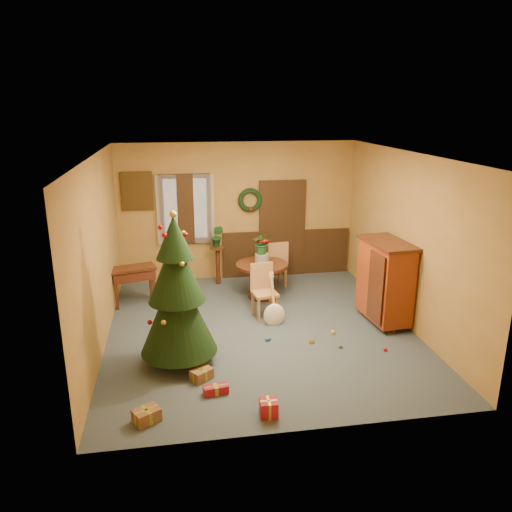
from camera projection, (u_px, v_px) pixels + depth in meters
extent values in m
plane|color=#33404A|center=(260.00, 330.00, 8.39)|extent=(5.50, 5.50, 0.00)
plane|color=silver|center=(261.00, 155.00, 7.54)|extent=(5.50, 5.50, 0.00)
plane|color=olive|center=(238.00, 212.00, 10.56)|extent=(5.00, 0.00, 5.00)
plane|color=olive|center=(304.00, 316.00, 5.37)|extent=(5.00, 0.00, 5.00)
plane|color=olive|center=(98.00, 254.00, 7.57)|extent=(0.00, 5.50, 5.50)
plane|color=olive|center=(407.00, 240.00, 8.36)|extent=(0.00, 5.50, 5.50)
cube|color=black|center=(286.00, 253.00, 10.96)|extent=(2.80, 0.06, 1.00)
cube|color=black|center=(282.00, 229.00, 10.78)|extent=(1.00, 0.08, 2.10)
cube|color=white|center=(282.00, 231.00, 10.82)|extent=(0.80, 0.03, 1.90)
cube|color=black|center=(186.00, 209.00, 10.31)|extent=(1.05, 0.08, 1.45)
cube|color=white|center=(185.00, 209.00, 10.34)|extent=(0.88, 0.03, 1.25)
cube|color=white|center=(167.00, 210.00, 10.20)|extent=(0.42, 0.02, 1.45)
cube|color=white|center=(204.00, 209.00, 10.32)|extent=(0.42, 0.02, 1.45)
torus|color=black|center=(250.00, 200.00, 10.45)|extent=(0.51, 0.11, 0.51)
cube|color=#4C3819|center=(137.00, 191.00, 10.05)|extent=(0.62, 0.05, 0.78)
cube|color=gray|center=(137.00, 191.00, 10.08)|extent=(0.48, 0.02, 0.62)
cylinder|color=black|center=(262.00, 265.00, 9.60)|extent=(1.01, 1.01, 0.05)
cylinder|color=black|center=(262.00, 268.00, 9.62)|extent=(0.90, 0.90, 0.04)
cylinder|color=black|center=(262.00, 281.00, 9.70)|extent=(0.16, 0.16, 0.56)
cylinder|color=black|center=(262.00, 295.00, 9.78)|extent=(0.54, 0.54, 0.09)
cylinder|color=slate|center=(262.00, 259.00, 9.57)|extent=(0.28, 0.28, 0.20)
imported|color=#1E4C23|center=(262.00, 243.00, 9.47)|extent=(0.39, 0.33, 0.43)
cube|color=#9D663E|center=(265.00, 294.00, 8.77)|extent=(0.47, 0.47, 0.05)
cube|color=#9D663E|center=(261.00, 276.00, 8.86)|extent=(0.41, 0.10, 0.49)
cube|color=#9D663E|center=(270.00, 301.00, 9.04)|extent=(0.05, 0.05, 0.42)
cube|color=#9D663E|center=(253.00, 303.00, 8.94)|extent=(0.05, 0.05, 0.42)
cube|color=#9D663E|center=(277.00, 308.00, 8.73)|extent=(0.05, 0.05, 0.42)
cube|color=#9D663E|center=(259.00, 310.00, 8.63)|extent=(0.05, 0.05, 0.42)
cube|color=#9D663E|center=(275.00, 265.00, 10.30)|extent=(0.47, 0.47, 0.05)
cube|color=#9D663E|center=(278.00, 255.00, 10.05)|extent=(0.42, 0.09, 0.50)
cube|color=#9D663E|center=(270.00, 279.00, 10.17)|extent=(0.05, 0.05, 0.43)
cube|color=#9D663E|center=(285.00, 277.00, 10.26)|extent=(0.05, 0.05, 0.43)
cube|color=#9D663E|center=(265.00, 274.00, 10.48)|extent=(0.05, 0.05, 0.43)
cube|color=#9D663E|center=(280.00, 272.00, 10.58)|extent=(0.05, 0.05, 0.43)
cylinder|color=black|center=(218.00, 266.00, 10.41)|extent=(0.10, 0.10, 0.78)
cylinder|color=black|center=(218.00, 248.00, 10.29)|extent=(0.31, 0.31, 0.03)
imported|color=#19471E|center=(217.00, 236.00, 10.22)|extent=(0.32, 0.30, 0.47)
cylinder|color=#382111|center=(180.00, 355.00, 7.29)|extent=(0.14, 0.14, 0.24)
cone|color=black|center=(178.00, 309.00, 7.07)|extent=(1.10, 1.10, 1.30)
cone|color=black|center=(176.00, 269.00, 6.90)|extent=(0.80, 0.80, 0.95)
cone|color=black|center=(174.00, 237.00, 6.77)|extent=(0.52, 0.52, 0.60)
sphere|color=gold|center=(173.00, 214.00, 6.67)|extent=(0.10, 0.10, 0.10)
cube|color=black|center=(132.00, 268.00, 9.26)|extent=(0.90, 0.61, 0.05)
cube|color=black|center=(133.00, 275.00, 9.30)|extent=(0.85, 0.56, 0.17)
cube|color=black|center=(115.00, 288.00, 9.31)|extent=(0.12, 0.29, 0.68)
cube|color=black|center=(153.00, 286.00, 9.42)|extent=(0.12, 0.29, 0.68)
cube|color=#58220A|center=(385.00, 281.00, 8.48)|extent=(0.63, 1.11, 1.32)
cube|color=black|center=(388.00, 243.00, 8.28)|extent=(0.70, 1.18, 0.05)
cylinder|color=black|center=(393.00, 330.00, 8.26)|extent=(0.07, 0.07, 0.10)
cylinder|color=black|center=(372.00, 309.00, 9.11)|extent=(0.07, 0.07, 0.10)
cube|color=brown|center=(147.00, 415.00, 5.95)|extent=(0.37, 0.34, 0.16)
cube|color=#A8A42C|center=(147.00, 415.00, 5.95)|extent=(0.28, 0.18, 0.16)
cube|color=#A8A42C|center=(147.00, 415.00, 5.95)|extent=(0.15, 0.21, 0.16)
cube|color=maroon|center=(269.00, 408.00, 6.05)|extent=(0.21, 0.21, 0.21)
cube|color=#A8A42C|center=(269.00, 408.00, 6.05)|extent=(0.21, 0.03, 0.21)
cube|color=#A8A42C|center=(269.00, 408.00, 6.05)|extent=(0.03, 0.21, 0.21)
cube|color=brown|center=(202.00, 374.00, 6.86)|extent=(0.34, 0.33, 0.15)
cube|color=#A8A42C|center=(202.00, 374.00, 6.86)|extent=(0.25, 0.19, 0.16)
cube|color=#A8A42C|center=(202.00, 374.00, 6.86)|extent=(0.15, 0.18, 0.16)
cube|color=maroon|center=(216.00, 390.00, 6.52)|extent=(0.34, 0.18, 0.11)
cube|color=#A8A42C|center=(216.00, 390.00, 6.52)|extent=(0.33, 0.06, 0.12)
cube|color=#A8A42C|center=(216.00, 390.00, 6.52)|extent=(0.06, 0.14, 0.12)
cube|color=#235298|center=(268.00, 340.00, 7.98)|extent=(0.09, 0.08, 0.05)
sphere|color=#227F29|center=(341.00, 346.00, 7.75)|extent=(0.06, 0.06, 0.06)
cube|color=gold|center=(333.00, 332.00, 8.23)|extent=(0.08, 0.09, 0.05)
sphere|color=#AE0B0C|center=(385.00, 349.00, 7.65)|extent=(0.06, 0.06, 0.06)
cube|color=gold|center=(312.00, 342.00, 7.90)|extent=(0.09, 0.07, 0.05)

